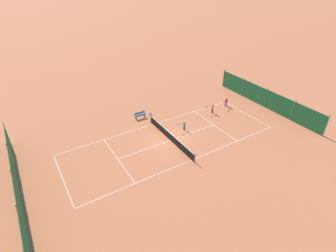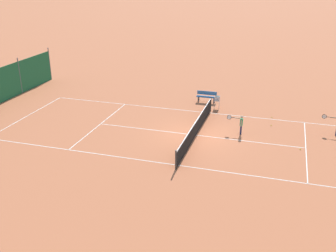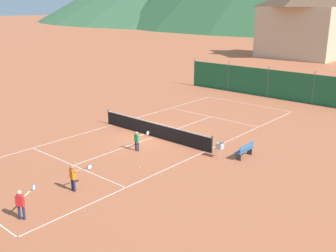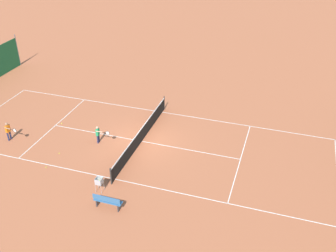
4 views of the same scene
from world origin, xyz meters
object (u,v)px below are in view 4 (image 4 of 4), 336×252
at_px(ball_hopper, 99,182).
at_px(tennis_ball_near_corner, 62,124).
at_px(player_far_service, 98,133).
at_px(tennis_net, 141,135).
at_px(player_near_baseline, 8,130).
at_px(tennis_ball_by_net_right, 46,167).
at_px(tennis_ball_far_corner, 59,153).
at_px(courtside_bench, 108,201).

bearing_deg(ball_hopper, tennis_ball_near_corner, -134.20).
relative_size(player_far_service, tennis_ball_near_corner, 18.11).
relative_size(tennis_net, player_near_baseline, 7.14).
xyz_separation_m(player_far_service, tennis_ball_by_net_right, (3.39, -1.74, -0.67)).
xyz_separation_m(player_far_service, ball_hopper, (4.31, 2.23, -0.04)).
bearing_deg(tennis_ball_by_net_right, tennis_ball_near_corner, -159.01).
distance_m(tennis_net, player_far_service, 2.73).
xyz_separation_m(player_near_baseline, tennis_ball_near_corner, (-2.84, 2.08, -0.72)).
bearing_deg(tennis_ball_by_net_right, tennis_ball_far_corner, -178.60).
relative_size(player_near_baseline, tennis_ball_by_net_right, 19.48).
xyz_separation_m(player_near_baseline, courtside_bench, (3.82, 8.83, -0.30)).
height_order(tennis_net, player_far_service, player_far_service).
height_order(tennis_net, player_near_baseline, player_near_baseline).
height_order(player_near_baseline, courtside_bench, player_near_baseline).
distance_m(tennis_ball_by_net_right, tennis_ball_near_corner, 5.04).
height_order(tennis_net, tennis_ball_near_corner, tennis_net).
bearing_deg(tennis_ball_by_net_right, ball_hopper, 77.04).
height_order(tennis_net, tennis_ball_far_corner, tennis_net).
bearing_deg(player_far_service, tennis_ball_far_corner, -43.09).
bearing_deg(courtside_bench, tennis_net, -174.01).
bearing_deg(tennis_net, tennis_ball_near_corner, -92.95).
bearing_deg(courtside_bench, player_near_baseline, -113.41).
bearing_deg(tennis_ball_by_net_right, courtside_bench, 68.44).
distance_m(player_far_service, player_near_baseline, 5.83).
relative_size(player_near_baseline, ball_hopper, 1.44).
xyz_separation_m(tennis_ball_by_net_right, tennis_ball_near_corner, (-4.70, -1.81, 0.00)).
bearing_deg(player_far_service, tennis_net, 111.52).
relative_size(tennis_net, courtside_bench, 6.12).
relative_size(tennis_net, tennis_ball_near_corner, 139.09).
bearing_deg(ball_hopper, player_far_service, -152.63).
distance_m(tennis_ball_far_corner, courtside_bench, 6.07).
bearing_deg(tennis_ball_far_corner, tennis_ball_by_net_right, 1.40).
bearing_deg(player_far_service, courtside_bench, 30.91).
xyz_separation_m(player_near_baseline, ball_hopper, (2.78, 7.86, -0.09)).
height_order(tennis_ball_far_corner, ball_hopper, ball_hopper).
distance_m(tennis_net, tennis_ball_near_corner, 6.11).
xyz_separation_m(tennis_ball_far_corner, tennis_ball_by_net_right, (1.49, 0.04, 0.00)).
height_order(player_far_service, courtside_bench, player_far_service).
xyz_separation_m(player_far_service, tennis_ball_far_corner, (1.90, -1.78, -0.67)).
height_order(tennis_net, tennis_ball_by_net_right, tennis_net).
xyz_separation_m(tennis_net, tennis_ball_far_corner, (2.90, -4.32, -0.47)).
distance_m(player_far_service, tennis_ball_far_corner, 2.69).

